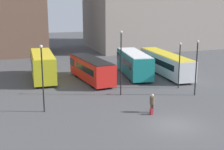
% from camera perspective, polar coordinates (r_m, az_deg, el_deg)
% --- Properties ---
extents(ground_plane, '(160.00, 160.00, 0.00)m').
position_cam_1_polar(ground_plane, '(25.26, 11.31, -8.96)').
color(ground_plane, '#4C4C4F').
extents(bus_0, '(3.04, 9.34, 3.33)m').
position_cam_1_polar(bus_0, '(39.60, -12.60, 1.77)').
color(bus_0, gold).
rests_on(bus_0, ground_plane).
extents(bus_1, '(3.37, 9.52, 2.75)m').
position_cam_1_polar(bus_1, '(38.06, -3.84, 1.14)').
color(bus_1, red).
rests_on(bus_1, ground_plane).
extents(bus_2, '(3.92, 9.50, 3.11)m').
position_cam_1_polar(bus_2, '(40.61, 4.00, 2.17)').
color(bus_2, '#19847F').
rests_on(bus_2, ground_plane).
extents(bus_3, '(3.24, 12.49, 2.79)m').
position_cam_1_polar(bus_3, '(42.23, 9.63, 2.23)').
color(bus_3, silver).
rests_on(bus_3, ground_plane).
extents(traveler, '(0.46, 0.46, 1.68)m').
position_cam_1_polar(traveler, '(27.38, 7.36, -4.83)').
color(traveler, '#4C3828').
rests_on(traveler, ground_plane).
extents(suitcase, '(0.19, 0.34, 0.76)m').
position_cam_1_polar(suitcase, '(27.12, 7.20, -6.63)').
color(suitcase, '#B7232D').
rests_on(suitcase, ground_plane).
extents(lamp_post_0, '(0.28, 0.28, 5.92)m').
position_cam_1_polar(lamp_post_0, '(27.33, -12.61, 0.29)').
color(lamp_post_0, black).
rests_on(lamp_post_0, ground_plane).
extents(lamp_post_1, '(0.28, 0.28, 5.71)m').
position_cam_1_polar(lamp_post_1, '(32.74, 15.20, 2.06)').
color(lamp_post_1, black).
rests_on(lamp_post_1, ground_plane).
extents(lamp_post_2, '(0.28, 0.28, 6.66)m').
position_cam_1_polar(lamp_post_2, '(31.57, 1.66, 3.02)').
color(lamp_post_2, black).
rests_on(lamp_post_2, ground_plane).
extents(lamp_post_3, '(0.28, 0.28, 5.13)m').
position_cam_1_polar(lamp_post_3, '(35.13, 12.24, 2.45)').
color(lamp_post_3, black).
rests_on(lamp_post_3, ground_plane).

